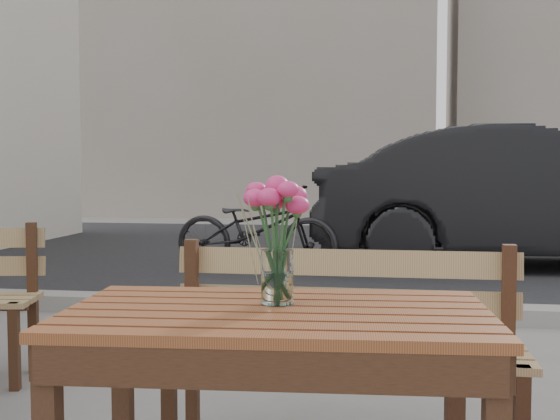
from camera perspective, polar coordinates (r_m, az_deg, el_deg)
name	(u,v)px	position (r m, az deg, el deg)	size (l,w,h in m)	color
street	(381,273)	(7.19, 8.17, -5.06)	(30.00, 8.12, 0.12)	black
backdrop_buildings	(395,57)	(16.63, 9.29, 12.13)	(15.50, 4.00, 8.00)	gray
main_table	(277,351)	(1.96, -0.25, -11.40)	(1.19, 0.75, 0.71)	brown
main_bench	(343,325)	(2.68, 5.18, -9.30)	(1.33, 0.40, 0.83)	#92754B
main_vase	(277,224)	(1.97, -0.22, -1.18)	(0.20, 0.20, 0.36)	white
parked_car	(524,198)	(8.14, 19.20, 0.96)	(1.61, 4.63, 1.52)	black
bicycle	(256,229)	(7.28, -1.96, -1.54)	(0.60, 1.73, 0.91)	black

